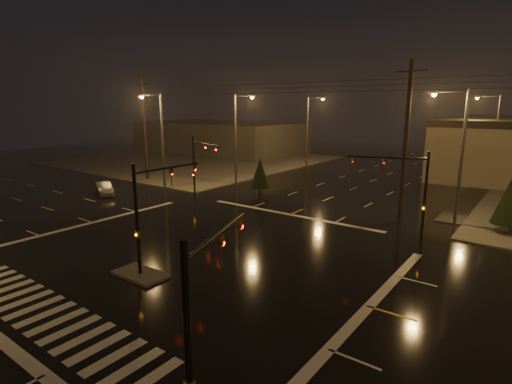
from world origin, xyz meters
TOP-DOWN VIEW (x-y plane):
  - ground at (0.00, 0.00)m, footprint 140.00×140.00m
  - sidewalk_nw at (-30.00, 30.00)m, footprint 36.00×36.00m
  - median_island at (0.00, -4.00)m, footprint 3.00×1.60m
  - crosswalk at (0.00, -9.00)m, footprint 15.00×2.60m
  - stop_bar_far at (0.00, 11.00)m, footprint 16.00×0.50m
  - commercial_block at (-35.00, 42.00)m, footprint 30.00×18.00m
  - signal_mast_median at (0.00, -3.07)m, footprint 0.25×4.59m
  - signal_mast_ne at (9.50, 10.14)m, footprint 4.84×1.86m
  - signal_mast_nw at (-9.50, 10.14)m, footprint 4.84×1.86m
  - signal_mast_se at (10.23, -9.75)m, footprint 1.55×3.87m
  - streetlight_1 at (-11.18, 18.00)m, footprint 2.77×0.32m
  - streetlight_2 at (-11.18, 34.00)m, footprint 2.77×0.32m
  - streetlight_3 at (11.18, 16.00)m, footprint 2.77×0.32m
  - streetlight_4 at (11.18, 36.00)m, footprint 2.77×0.32m
  - streetlight_5 at (-16.00, 11.18)m, footprint 0.32×2.77m
  - utility_pole_0 at (-22.00, 14.00)m, footprint 2.20×0.32m
  - utility_pole_1 at (8.00, 14.00)m, footprint 2.20×0.32m
  - conifer_3 at (-6.46, 15.66)m, footprint 1.92×1.92m
  - car_crossing at (-19.08, 6.19)m, footprint 4.14×2.77m

SIDE VIEW (x-z plane):
  - ground at x=0.00m, z-range 0.00..0.00m
  - crosswalk at x=0.00m, z-range 0.00..0.01m
  - stop_bar_far at x=0.00m, z-range 0.00..0.01m
  - sidewalk_nw at x=-30.00m, z-range 0.00..0.12m
  - median_island at x=0.00m, z-range 0.00..0.15m
  - car_crossing at x=-19.08m, z-range 0.00..1.29m
  - conifer_3 at x=-6.46m, z-range 0.35..4.05m
  - commercial_block at x=-35.00m, z-range 0.00..5.60m
  - signal_mast_se at x=10.23m, z-range 0.71..6.71m
  - signal_mast_median at x=0.00m, z-range 0.75..6.75m
  - signal_mast_ne at x=9.50m, z-range 0.79..6.79m
  - signal_mast_nw at x=-9.50m, z-range 0.79..6.79m
  - streetlight_1 at x=-11.18m, z-range 0.80..10.80m
  - streetlight_2 at x=-11.18m, z-range 0.80..10.80m
  - streetlight_3 at x=11.18m, z-range 0.80..10.80m
  - streetlight_4 at x=11.18m, z-range 0.80..10.80m
  - streetlight_5 at x=-16.00m, z-range 0.80..10.80m
  - utility_pole_0 at x=-22.00m, z-range 0.13..12.13m
  - utility_pole_1 at x=8.00m, z-range 0.13..12.13m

